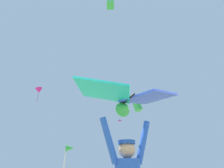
{
  "coord_description": "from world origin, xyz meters",
  "views": [
    {
      "loc": [
        -0.72,
        -2.71,
        1.27
      ],
      "look_at": [
        -0.28,
        1.93,
        3.57
      ],
      "focal_mm": 27.27,
      "sensor_mm": 36.0,
      "label": 1
    }
  ],
  "objects": [
    {
      "name": "distant_kite_purple_high_left",
      "position": [
        3.99,
        30.6,
        9.74
      ],
      "size": [
        0.92,
        0.91,
        0.27
      ],
      "color": "purple"
    },
    {
      "name": "distant_kite_red_low_right",
      "position": [
        0.89,
        30.99,
        8.81
      ],
      "size": [
        0.89,
        1.04,
        1.13
      ],
      "color": "red"
    },
    {
      "name": "distant_kite_green_mid_left",
      "position": [
        5.57,
        21.79,
        9.74
      ],
      "size": [
        1.34,
        1.26,
        1.62
      ],
      "color": "green"
    },
    {
      "name": "distant_kite_magenta_far_center",
      "position": [
        -7.21,
        15.31,
        9.0
      ],
      "size": [
        0.95,
        0.83,
        1.7
      ],
      "color": "#DB2393"
    },
    {
      "name": "held_stunt_kite",
      "position": [
        -0.27,
        -0.31,
        2.23
      ],
      "size": [
        1.68,
        1.08,
        0.4
      ],
      "color": "black"
    },
    {
      "name": "distant_kite_green_mid_right",
      "position": [
        0.3,
        9.88,
        17.13
      ],
      "size": [
        0.88,
        1.16,
        1.36
      ],
      "color": "green"
    },
    {
      "name": "marker_flag",
      "position": [
        -1.66,
        4.02,
        1.76
      ],
      "size": [
        0.3,
        0.24,
        2.03
      ],
      "color": "silver",
      "rests_on": "ground"
    }
  ]
}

